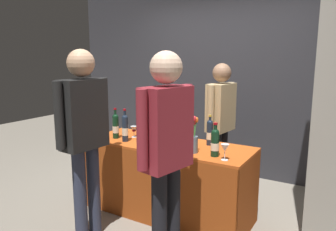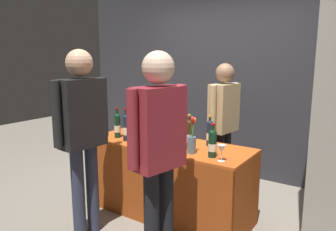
{
  "view_description": "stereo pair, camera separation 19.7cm",
  "coord_description": "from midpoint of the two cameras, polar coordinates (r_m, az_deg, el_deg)",
  "views": [
    {
      "loc": [
        1.71,
        -2.85,
        1.72
      ],
      "look_at": [
        0.0,
        0.0,
        1.1
      ],
      "focal_mm": 34.66,
      "sensor_mm": 36.0,
      "label": 1
    },
    {
      "loc": [
        1.87,
        -2.75,
        1.72
      ],
      "look_at": [
        0.0,
        0.0,
        1.1
      ],
      "focal_mm": 34.66,
      "sensor_mm": 36.0,
      "label": 2
    }
  ],
  "objects": [
    {
      "name": "wine_glass_near_taster",
      "position": [
        3.71,
        -4.22,
        -2.37
      ],
      "size": [
        0.08,
        0.08,
        0.13
      ],
      "color": "silver",
      "rests_on": "tasting_table"
    },
    {
      "name": "display_bottle_6",
      "position": [
        3.35,
        1.62,
        -3.02
      ],
      "size": [
        0.07,
        0.07,
        0.32
      ],
      "color": "#38230F",
      "rests_on": "tasting_table"
    },
    {
      "name": "featured_wine_bottle",
      "position": [
        3.37,
        9.0,
        -3.0
      ],
      "size": [
        0.07,
        0.07,
        0.32
      ],
      "color": "#192333",
      "rests_on": "tasting_table"
    },
    {
      "name": "taster_foreground_left",
      "position": [
        2.45,
        0.64,
        -5.08
      ],
      "size": [
        0.28,
        0.56,
        1.75
      ],
      "rotation": [
        0.0,
        0.0,
        1.37
      ],
      "color": "black",
      "rests_on": "ground_plane"
    },
    {
      "name": "taster_foreground_right",
      "position": [
        3.05,
        -13.06,
        -1.87
      ],
      "size": [
        0.24,
        0.59,
        1.77
      ],
      "rotation": [
        0.0,
        0.0,
        1.49
      ],
      "color": "#2D3347",
      "rests_on": "ground_plane"
    },
    {
      "name": "back_partition",
      "position": [
        4.77,
        12.34,
        8.58
      ],
      "size": [
        5.16,
        0.12,
        3.14
      ],
      "primitive_type": "cube",
      "color": "#2D2D33",
      "rests_on": "ground_plane"
    },
    {
      "name": "brochure_stand",
      "position": [
        3.52,
        4.47,
        -3.35
      ],
      "size": [
        0.12,
        0.08,
        0.15
      ],
      "primitive_type": "cube",
      "rotation": [
        -0.08,
        0.0,
        5.79
      ],
      "color": "silver",
      "rests_on": "tasting_table"
    },
    {
      "name": "flower_vase",
      "position": [
        3.1,
        6.03,
        -4.6
      ],
      "size": [
        0.08,
        0.08,
        0.36
      ],
      "color": "slate",
      "rests_on": "tasting_table"
    },
    {
      "name": "display_bottle_2",
      "position": [
        3.24,
        5.47,
        -3.22
      ],
      "size": [
        0.07,
        0.07,
        0.35
      ],
      "color": "#38230F",
      "rests_on": "tasting_table"
    },
    {
      "name": "display_bottle_1",
      "position": [
        3.54,
        -5.84,
        -2.06
      ],
      "size": [
        0.07,
        0.07,
        0.36
      ],
      "color": "#192333",
      "rests_on": "tasting_table"
    },
    {
      "name": "display_bottle_0",
      "position": [
        3.7,
        -0.87,
        -1.71
      ],
      "size": [
        0.07,
        0.07,
        0.32
      ],
      "color": "black",
      "rests_on": "tasting_table"
    },
    {
      "name": "vendor_presenter",
      "position": [
        3.96,
        11.15,
        -0.52
      ],
      "size": [
        0.26,
        0.56,
        1.62
      ],
      "rotation": [
        0.0,
        0.0,
        -1.7
      ],
      "color": "black",
      "rests_on": "ground_plane"
    },
    {
      "name": "display_bottle_3",
      "position": [
        3.0,
        9.7,
        -4.74
      ],
      "size": [
        0.08,
        0.08,
        0.32
      ],
      "color": "black",
      "rests_on": "tasting_table"
    },
    {
      "name": "display_bottle_5",
      "position": [
        3.69,
        -7.4,
        -1.68
      ],
      "size": [
        0.07,
        0.07,
        0.34
      ],
      "color": "black",
      "rests_on": "tasting_table"
    },
    {
      "name": "wine_glass_near_vendor",
      "position": [
        3.47,
        1.0,
        -3.0
      ],
      "size": [
        0.07,
        0.07,
        0.14
      ],
      "color": "silver",
      "rests_on": "tasting_table"
    },
    {
      "name": "wine_glass_mid",
      "position": [
        2.91,
        11.34,
        -5.87
      ],
      "size": [
        0.08,
        0.08,
        0.15
      ],
      "color": "silver",
      "rests_on": "tasting_table"
    },
    {
      "name": "tasting_table",
      "position": [
        3.53,
        1.62,
        -8.87
      ],
      "size": [
        1.79,
        0.67,
        0.8
      ],
      "color": "#B74C19",
      "rests_on": "ground_plane"
    },
    {
      "name": "ground_plane",
      "position": [
        3.74,
        1.57,
        -16.75
      ],
      "size": [
        12.0,
        12.0,
        0.0
      ],
      "primitive_type": "plane",
      "color": "gray"
    },
    {
      "name": "display_bottle_4",
      "position": [
        3.59,
        -2.22,
        -2.08
      ],
      "size": [
        0.07,
        0.07,
        0.32
      ],
      "color": "#192333",
      "rests_on": "tasting_table"
    }
  ]
}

